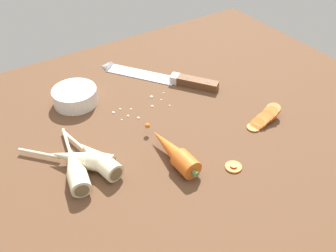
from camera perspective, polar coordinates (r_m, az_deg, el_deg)
ground_plane at (r=90.22cm, az=-0.69°, el=-1.05°), size 120.00×90.00×4.00cm
chefs_knife at (r=105.97cm, az=-1.95°, el=7.51°), size 22.85×30.25×4.18cm
whole_carrot at (r=79.31cm, az=0.89°, el=-3.91°), size 4.35×18.66×4.20cm
parsnip_front at (r=80.07cm, az=-12.87°, el=-4.76°), size 16.06×17.43×4.00cm
parsnip_mid_left at (r=78.56cm, az=-13.74°, el=-5.99°), size 6.37×20.54×4.00cm
parsnip_mid_right at (r=79.42cm, az=-10.47°, el=-4.77°), size 6.13×19.16×4.00cm
carrot_slice_stack at (r=92.36cm, az=14.23°, el=1.21°), size 10.28×4.33×3.45cm
carrot_slice_stray_near at (r=79.94cm, az=9.75°, el=-5.94°), size 3.46×3.46×0.70cm
prep_bowl at (r=97.94cm, az=-13.71°, el=4.40°), size 11.00×11.00×4.00cm
mince_crumbs at (r=94.98cm, az=-4.07°, el=3.00°), size 23.27×6.82×0.89cm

